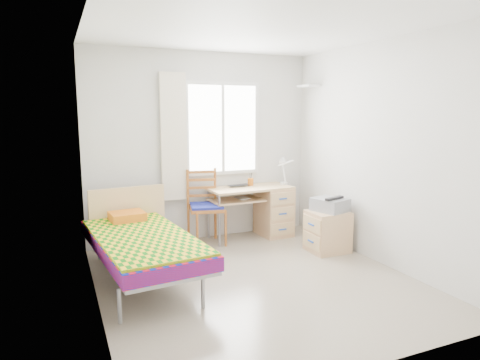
# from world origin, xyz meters

# --- Properties ---
(floor) EXTENTS (3.50, 3.50, 0.00)m
(floor) POSITION_xyz_m (0.00, 0.00, 0.00)
(floor) COLOR #BCAD93
(floor) RESTS_ON ground
(ceiling) EXTENTS (3.50, 3.50, 0.00)m
(ceiling) POSITION_xyz_m (0.00, 0.00, 2.60)
(ceiling) COLOR white
(ceiling) RESTS_ON wall_back
(wall_back) EXTENTS (3.20, 0.00, 3.20)m
(wall_back) POSITION_xyz_m (0.00, 1.75, 1.30)
(wall_back) COLOR silver
(wall_back) RESTS_ON ground
(wall_left) EXTENTS (0.00, 3.50, 3.50)m
(wall_left) POSITION_xyz_m (-1.60, 0.00, 1.30)
(wall_left) COLOR silver
(wall_left) RESTS_ON ground
(wall_right) EXTENTS (0.00, 3.50, 3.50)m
(wall_right) POSITION_xyz_m (1.60, 0.00, 1.30)
(wall_right) COLOR silver
(wall_right) RESTS_ON ground
(window) EXTENTS (1.10, 0.04, 1.30)m
(window) POSITION_xyz_m (0.30, 1.73, 1.55)
(window) COLOR white
(window) RESTS_ON wall_back
(curtain) EXTENTS (0.35, 0.05, 1.70)m
(curtain) POSITION_xyz_m (-0.42, 1.68, 1.45)
(curtain) COLOR beige
(curtain) RESTS_ON wall_back
(floating_shelf) EXTENTS (0.20, 0.32, 0.03)m
(floating_shelf) POSITION_xyz_m (1.49, 1.40, 2.15)
(floating_shelf) COLOR white
(floating_shelf) RESTS_ON wall_right
(bed) EXTENTS (1.12, 2.07, 0.86)m
(bed) POSITION_xyz_m (-1.10, 0.56, 0.42)
(bed) COLOR gray
(bed) RESTS_ON floor
(desk) EXTENTS (1.20, 0.59, 0.73)m
(desk) POSITION_xyz_m (0.92, 1.46, 0.40)
(desk) COLOR tan
(desk) RESTS_ON floor
(chair) EXTENTS (0.53, 0.53, 1.02)m
(chair) POSITION_xyz_m (-0.05, 1.47, 0.57)
(chair) COLOR #975C1D
(chair) RESTS_ON floor
(cabinet) EXTENTS (0.49, 0.43, 0.52)m
(cabinet) POSITION_xyz_m (1.27, 0.51, 0.26)
(cabinet) COLOR tan
(cabinet) RESTS_ON floor
(printer) EXTENTS (0.46, 0.49, 0.17)m
(printer) POSITION_xyz_m (1.31, 0.54, 0.61)
(printer) COLOR gray
(printer) RESTS_ON cabinet
(laptop) EXTENTS (0.32, 0.22, 0.02)m
(laptop) POSITION_xyz_m (0.48, 1.53, 0.75)
(laptop) COLOR black
(laptop) RESTS_ON desk
(pen_cup) EXTENTS (0.10, 0.10, 0.10)m
(pen_cup) POSITION_xyz_m (0.68, 1.60, 0.79)
(pen_cup) COLOR orange
(pen_cup) RESTS_ON desk
(task_lamp) EXTENTS (0.23, 0.33, 0.42)m
(task_lamp) POSITION_xyz_m (1.10, 1.36, 1.00)
(task_lamp) COLOR white
(task_lamp) RESTS_ON desk
(book) EXTENTS (0.17, 0.22, 0.02)m
(book) POSITION_xyz_m (0.41, 1.45, 0.59)
(book) COLOR gray
(book) RESTS_ON desk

